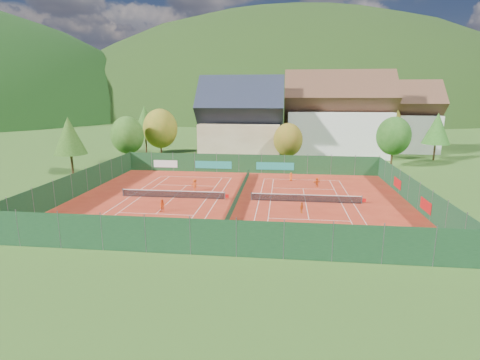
% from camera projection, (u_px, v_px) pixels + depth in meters
% --- Properties ---
extents(ground, '(600.00, 600.00, 0.00)m').
position_uv_depth(ground, '(238.00, 200.00, 44.83)').
color(ground, '#2D541A').
rests_on(ground, ground).
extents(clay_pad, '(40.00, 32.00, 0.01)m').
position_uv_depth(clay_pad, '(238.00, 200.00, 44.83)').
color(clay_pad, '#A62B18').
rests_on(clay_pad, ground).
extents(court_markings_left, '(11.03, 23.83, 0.00)m').
position_uv_depth(court_markings_left, '(173.00, 198.00, 45.73)').
color(court_markings_left, white).
rests_on(court_markings_left, ground).
extents(court_markings_right, '(11.03, 23.83, 0.00)m').
position_uv_depth(court_markings_right, '(306.00, 202.00, 43.92)').
color(court_markings_right, white).
rests_on(court_markings_right, ground).
extents(tennis_net_left, '(13.30, 0.10, 1.02)m').
position_uv_depth(tennis_net_left, '(174.00, 194.00, 45.60)').
color(tennis_net_left, '#59595B').
rests_on(tennis_net_left, ground).
extents(tennis_net_right, '(13.30, 0.10, 1.02)m').
position_uv_depth(tennis_net_right, '(307.00, 198.00, 43.79)').
color(tennis_net_right, '#59595B').
rests_on(tennis_net_right, ground).
extents(court_divider, '(0.03, 28.80, 1.00)m').
position_uv_depth(court_divider, '(238.00, 196.00, 44.72)').
color(court_divider, '#14371F').
rests_on(court_divider, ground).
extents(fence_north, '(40.00, 0.10, 3.00)m').
position_uv_depth(fence_north, '(247.00, 164.00, 60.04)').
color(fence_north, '#163D1C').
rests_on(fence_north, ground).
extents(fence_south, '(40.00, 0.04, 3.00)m').
position_uv_depth(fence_south, '(213.00, 238.00, 29.00)').
color(fence_south, '#13361C').
rests_on(fence_south, ground).
extents(fence_west, '(0.04, 32.00, 3.00)m').
position_uv_depth(fence_west, '(80.00, 183.00, 46.76)').
color(fence_west, '#13361B').
rests_on(fence_west, ground).
extents(fence_east, '(0.09, 32.00, 3.00)m').
position_uv_depth(fence_east, '(413.00, 193.00, 42.28)').
color(fence_east, '#153C21').
rests_on(fence_east, ground).
extents(chalet, '(16.20, 12.00, 16.00)m').
position_uv_depth(chalet, '(241.00, 125.00, 72.74)').
color(chalet, beige).
rests_on(chalet, ground).
extents(hotel_block_a, '(21.60, 11.00, 17.25)m').
position_uv_depth(hotel_block_a, '(337.00, 119.00, 76.23)').
color(hotel_block_a, silver).
rests_on(hotel_block_a, ground).
extents(hotel_block_b, '(17.28, 10.00, 15.50)m').
position_uv_depth(hotel_block_b, '(397.00, 121.00, 82.56)').
color(hotel_block_b, silver).
rests_on(hotel_block_b, ground).
extents(tree_west_front, '(5.72, 5.72, 8.69)m').
position_uv_depth(tree_west_front, '(127.00, 135.00, 65.48)').
color(tree_west_front, '#452818').
rests_on(tree_west_front, ground).
extents(tree_west_mid, '(6.44, 6.44, 9.78)m').
position_uv_depth(tree_west_mid, '(160.00, 129.00, 70.69)').
color(tree_west_mid, '#4D371B').
rests_on(tree_west_mid, ground).
extents(tree_west_back, '(5.60, 5.60, 10.00)m').
position_uv_depth(tree_west_back, '(145.00, 122.00, 78.96)').
color(tree_west_back, '#452B18').
rests_on(tree_west_back, ground).
extents(tree_center, '(5.01, 5.01, 7.60)m').
position_uv_depth(tree_center, '(288.00, 140.00, 64.40)').
color(tree_center, '#472C19').
rests_on(tree_center, ground).
extents(tree_east_front, '(5.72, 5.72, 8.69)m').
position_uv_depth(tree_east_front, '(394.00, 136.00, 64.15)').
color(tree_east_front, '#422F17').
rests_on(tree_east_front, ground).
extents(tree_east_mid, '(5.04, 5.04, 9.00)m').
position_uv_depth(tree_east_mid, '(437.00, 129.00, 70.61)').
color(tree_east_mid, '#4D341B').
rests_on(tree_east_mid, ground).
extents(tree_west_side, '(5.04, 5.04, 9.00)m').
position_uv_depth(tree_west_side, '(69.00, 136.00, 58.26)').
color(tree_west_side, '#492F1A').
rests_on(tree_west_side, ground).
extents(tree_east_back, '(7.15, 7.15, 10.86)m').
position_uv_depth(tree_east_back, '(383.00, 122.00, 79.11)').
color(tree_east_back, '#49291A').
rests_on(tree_east_back, ground).
extents(mountain_backdrop, '(820.00, 530.00, 242.00)m').
position_uv_depth(mountain_backdrop, '(315.00, 167.00, 276.50)').
color(mountain_backdrop, black).
rests_on(mountain_backdrop, ground).
extents(ball_hopper, '(0.34, 0.34, 0.80)m').
position_uv_depth(ball_hopper, '(354.00, 240.00, 30.91)').
color(ball_hopper, slate).
rests_on(ball_hopper, ground).
extents(loose_ball_0, '(0.07, 0.07, 0.07)m').
position_uv_depth(loose_ball_0, '(155.00, 219.00, 37.94)').
color(loose_ball_0, '#CCD833').
rests_on(loose_ball_0, ground).
extents(loose_ball_1, '(0.07, 0.07, 0.07)m').
position_uv_depth(loose_ball_1, '(257.00, 235.00, 33.54)').
color(loose_ball_1, '#CCD833').
rests_on(loose_ball_1, ground).
extents(loose_ball_2, '(0.07, 0.07, 0.07)m').
position_uv_depth(loose_ball_2, '(241.00, 189.00, 49.80)').
color(loose_ball_2, '#CCD833').
rests_on(loose_ball_2, ground).
extents(loose_ball_3, '(0.07, 0.07, 0.07)m').
position_uv_depth(loose_ball_3, '(218.00, 184.00, 52.62)').
color(loose_ball_3, '#CCD833').
rests_on(loose_ball_3, ground).
extents(player_left_near, '(0.60, 0.49, 1.43)m').
position_uv_depth(player_left_near, '(105.00, 222.00, 34.87)').
color(player_left_near, '#FD6116').
rests_on(player_left_near, ground).
extents(player_left_mid, '(0.73, 0.59, 1.44)m').
position_uv_depth(player_left_mid, '(162.00, 206.00, 39.98)').
color(player_left_mid, '#EC4915').
rests_on(player_left_mid, ground).
extents(player_left_far, '(1.15, 0.87, 1.57)m').
position_uv_depth(player_left_far, '(195.00, 185.00, 48.96)').
color(player_left_far, '#D04312').
rests_on(player_left_far, ground).
extents(player_right_near, '(0.57, 0.75, 1.19)m').
position_uv_depth(player_right_near, '(302.00, 208.00, 39.76)').
color(player_right_near, '#CE5412').
rests_on(player_right_near, ground).
extents(player_right_far_a, '(0.69, 0.56, 1.21)m').
position_uv_depth(player_right_far_a, '(291.00, 177.00, 54.65)').
color(player_right_far_a, '#EF5315').
rests_on(player_right_far_a, ground).
extents(player_right_far_b, '(1.28, 1.02, 1.36)m').
position_uv_depth(player_right_far_b, '(317.00, 182.00, 50.88)').
color(player_right_far_b, '#E65514').
rests_on(player_right_far_b, ground).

